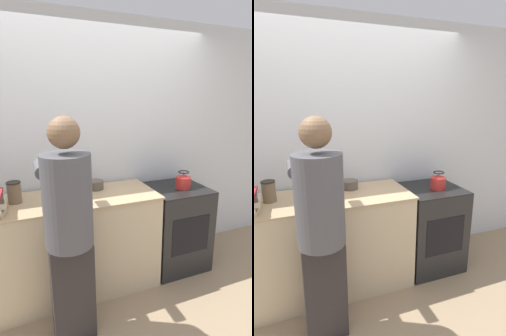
# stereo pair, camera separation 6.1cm
# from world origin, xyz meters

# --- Properties ---
(ground_plane) EXTENTS (12.00, 12.00, 0.00)m
(ground_plane) POSITION_xyz_m (0.00, 0.00, 0.00)
(ground_plane) COLOR #997F60
(wall_back) EXTENTS (8.00, 0.05, 2.60)m
(wall_back) POSITION_xyz_m (0.00, 0.67, 1.30)
(wall_back) COLOR silver
(wall_back) RESTS_ON ground_plane
(counter) EXTENTS (1.59, 0.63, 0.94)m
(counter) POSITION_xyz_m (-0.32, 0.30, 0.47)
(counter) COLOR #C6B28E
(counter) RESTS_ON ground_plane
(oven) EXTENTS (0.61, 0.60, 0.90)m
(oven) POSITION_xyz_m (0.79, 0.30, 0.45)
(oven) COLOR black
(oven) RESTS_ON ground_plane
(person) EXTENTS (0.39, 0.62, 1.70)m
(person) POSITION_xyz_m (-0.43, -0.22, 0.92)
(person) COLOR #2C2728
(person) RESTS_ON ground_plane
(cutting_board) EXTENTS (0.31, 0.19, 0.02)m
(cutting_board) POSITION_xyz_m (-0.39, 0.16, 0.95)
(cutting_board) COLOR #A87A4C
(cutting_board) RESTS_ON counter
(knife) EXTENTS (0.18, 0.04, 0.01)m
(knife) POSITION_xyz_m (-0.42, 0.18, 0.96)
(knife) COLOR silver
(knife) RESTS_ON cutting_board
(kettle) EXTENTS (0.16, 0.16, 0.18)m
(kettle) POSITION_xyz_m (0.84, 0.25, 0.97)
(kettle) COLOR red
(kettle) RESTS_ON oven
(bowl_prep) EXTENTS (0.16, 0.16, 0.09)m
(bowl_prep) POSITION_xyz_m (-0.05, 0.45, 0.98)
(bowl_prep) COLOR brown
(bowl_prep) RESTS_ON counter
(canister_jar) EXTENTS (0.12, 0.12, 0.19)m
(canister_jar) POSITION_xyz_m (-0.78, 0.36, 1.03)
(canister_jar) COLOR #756047
(canister_jar) RESTS_ON counter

